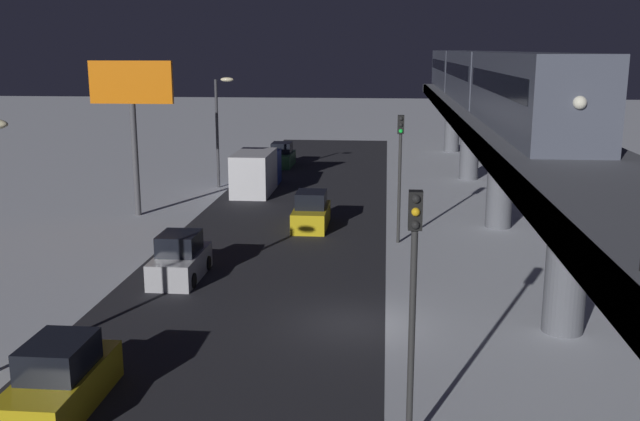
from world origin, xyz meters
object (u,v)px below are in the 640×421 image
sedan_yellow (311,213)px  delivery_van (257,171)px  sedan_green (282,157)px  sedan_yellow_2 (61,382)px  traffic_light_near (413,284)px  commercial_billboard (132,98)px  sedan_silver (180,260)px  subway_train (477,75)px  traffic_light_mid (400,160)px

sedan_yellow → delivery_van: size_ratio=0.56×
sedan_green → sedan_yellow_2: bearing=90.0°
sedan_yellow_2 → traffic_light_near: traffic_light_near is taller
traffic_light_near → commercial_billboard: commercial_billboard is taller
delivery_van → commercial_billboard: size_ratio=0.83×
sedan_yellow_2 → sedan_green: same height
sedan_silver → commercial_billboard: (5.83, -11.48, 6.04)m
subway_train → delivery_van: bearing=13.4°
sedan_silver → sedan_green: (-0.00, -30.19, 0.01)m
sedan_silver → traffic_light_mid: size_ratio=0.63×
traffic_light_near → traffic_light_mid: (0.00, -19.15, 0.00)m
sedan_green → traffic_light_mid: bearing=111.6°
subway_train → traffic_light_mid: subway_train is taller
delivery_van → subway_train: bearing=-166.6°
sedan_yellow → delivery_van: 11.10m
subway_train → sedan_yellow: 18.34m
subway_train → sedan_silver: subway_train is taller
subway_train → traffic_light_mid: 17.69m
sedan_yellow_2 → sedan_silver: bearing=-90.0°
sedan_yellow → commercial_billboard: size_ratio=0.46×
sedan_yellow_2 → traffic_light_near: 9.96m
sedan_green → traffic_light_mid: 25.54m
sedan_yellow → sedan_green: bearing=102.5°
sedan_silver → sedan_yellow: 10.57m
traffic_light_near → delivery_van: bearing=-73.5°
subway_train → sedan_yellow: bearing=53.1°
sedan_silver → subway_train: bearing=-122.7°
traffic_light_near → sedan_yellow_2: bearing=-6.4°
traffic_light_mid → traffic_light_near: bearing=90.0°
delivery_van → traffic_light_near: 33.52m
sedan_yellow_2 → delivery_van: delivery_van is taller
subway_train → traffic_light_mid: (5.50, 16.43, -3.56)m
sedan_silver → delivery_van: 19.52m
sedan_yellow → delivery_van: (4.80, -9.99, 0.55)m
sedan_silver → traffic_light_mid: traffic_light_mid is taller
sedan_green → delivery_van: size_ratio=0.57×
subway_train → sedan_silver: 28.29m
delivery_van → commercial_billboard: commercial_billboard is taller
sedan_yellow_2 → traffic_light_mid: size_ratio=0.69×
delivery_van → sedan_green: bearing=-91.1°
sedan_yellow_2 → commercial_billboard: bearing=-75.7°
sedan_yellow → traffic_light_mid: 6.47m
subway_train → sedan_silver: (14.80, 23.08, -6.98)m
delivery_van → commercial_billboard: 11.23m
traffic_light_near → commercial_billboard: bearing=-57.8°
subway_train → delivery_van: subway_train is taller
sedan_yellow_2 → delivery_van: 30.97m
commercial_billboard → delivery_van: bearing=-125.1°
sedan_yellow_2 → commercial_billboard: 24.43m
sedan_silver → delivery_van: bearing=-89.4°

